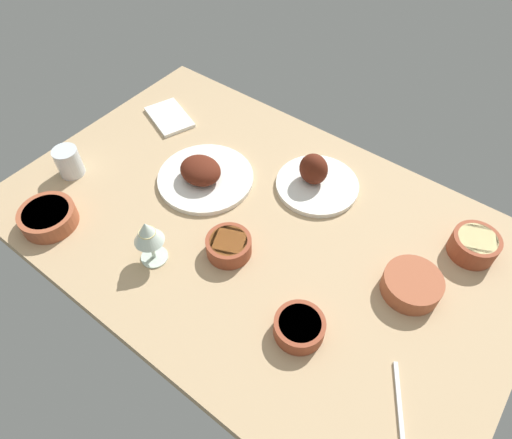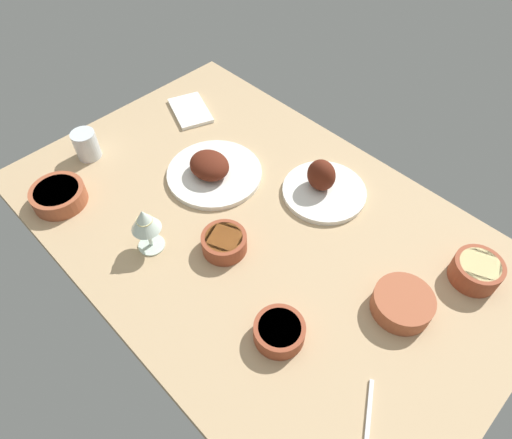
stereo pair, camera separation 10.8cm
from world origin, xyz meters
The scene contains 12 objects.
dining_table centered at (0.00, 0.00, 2.00)cm, with size 140.00×90.00×4.00cm, color tan.
plate_near_viewer centered at (4.99, 22.05, 6.86)cm, with size 24.16×24.16×10.92cm.
plate_center_main centered at (-22.32, 3.90, 6.37)cm, with size 28.39×28.39×7.95cm.
bowl_potatoes centered at (26.94, -19.31, 6.54)cm, with size 11.70×11.70×4.63cm.
bowl_pasta centered at (50.04, 26.32, 7.29)cm, with size 11.97×11.97×6.07cm.
bowl_cream centered at (-44.99, -33.73, 6.69)cm, with size 15.04×15.04×4.91cm.
bowl_soup centered at (0.31, -11.54, 6.72)cm, with size 11.79×11.79×4.97cm.
bowl_onions centered at (42.37, 6.17, 6.78)cm, with size 14.23×14.23×5.09cm.
wine_glass centered at (-14.15, -24.64, 13.93)cm, with size 7.60×7.60×14.00cm.
water_tumbler centered at (-56.09, -17.56, 8.44)cm, with size 7.28×7.28×8.87cm, color silver.
folded_napkin centered at (-51.13, 18.82, 4.60)cm, with size 17.26×11.15×1.20cm, color white.
fork_loose centered at (52.32, -20.07, 4.40)cm, with size 17.38×0.90×0.80cm, color silver.
Camera 1 is at (46.46, -61.07, 99.65)cm, focal length 31.42 mm.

